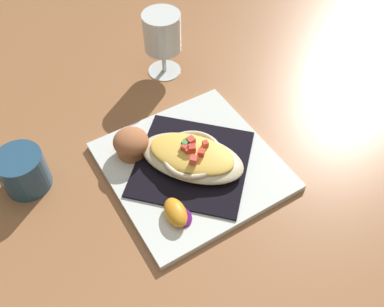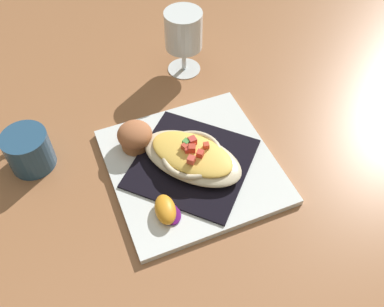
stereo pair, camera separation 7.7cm
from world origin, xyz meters
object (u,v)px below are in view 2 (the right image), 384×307
Objects in this scene: stemmed_glass at (183,34)px; coffee_mug at (29,151)px; orange_garnish at (166,210)px; gratin_dish at (192,156)px; muffin at (135,136)px; square_plate at (192,166)px.

coffee_mug is at bearing -62.43° from stemmed_glass.
orange_garnish is at bearing -20.34° from stemmed_glass.
orange_garnish is 0.41× the size of stemmed_glass.
orange_garnish is (0.09, -0.07, -0.01)m from gratin_dish.
muffin is (-0.07, -0.09, 0.00)m from gratin_dish.
square_plate is 0.03m from gratin_dish.
coffee_mug is 0.74× the size of stemmed_glass.
square_plate is 0.12m from orange_garnish.
stemmed_glass reaches higher than square_plate.
orange_garnish is at bearing 48.26° from coffee_mug.
coffee_mug is (-0.10, -0.28, -0.00)m from gratin_dish.
coffee_mug reaches higher than square_plate.
square_plate is 1.39× the size of gratin_dish.
coffee_mug is 0.40m from stemmed_glass.
stemmed_glass is at bearing 166.98° from gratin_dish.
coffee_mug is at bearing -109.07° from square_plate.
coffee_mug is (-0.10, -0.28, 0.03)m from square_plate.
square_plate is 4.51× the size of muffin.
muffin reaches higher than orange_garnish.
gratin_dish is 0.29m from stemmed_glass.
square_plate is 0.12m from muffin.
gratin_dish is 0.12m from muffin.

